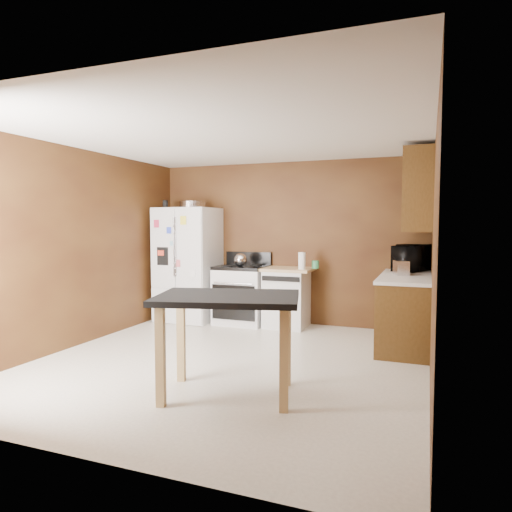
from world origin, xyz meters
The scene contains 18 objects.
floor centered at (0.00, 0.00, 0.00)m, with size 4.50×4.50×0.00m, color white.
ceiling centered at (0.00, 0.00, 2.50)m, with size 4.50×4.50×0.00m, color white.
wall_back centered at (0.00, 2.25, 1.25)m, with size 4.20×4.20×0.00m, color #593917.
wall_front centered at (0.00, -2.25, 1.25)m, with size 4.20×4.20×0.00m, color #593917.
wall_left centered at (-2.10, 0.00, 1.25)m, with size 4.50×4.50×0.00m, color #593917.
wall_right centered at (2.10, 0.00, 1.25)m, with size 4.50×4.50×0.00m, color #593917.
roasting_pan centered at (-1.48, 1.91, 1.85)m, with size 0.42×0.42×0.11m, color silver.
pen_cup centered at (-1.91, 1.78, 1.86)m, with size 0.08×0.08×0.12m, color black.
kettle centered at (-0.62, 1.83, 1.00)m, with size 0.20×0.20×0.20m, color silver.
paper_towel centered at (0.35, 1.82, 1.01)m, with size 0.11×0.11×0.24m, color white.
green_canister centered at (0.50, 2.00, 0.95)m, with size 0.11×0.11×0.12m, color #3C9C5A.
toaster centered at (1.74, 1.49, 0.99)m, with size 0.15×0.25×0.18m, color silver.
microwave centered at (1.84, 2.07, 1.06)m, with size 0.60×0.40×0.33m, color black.
refrigerator centered at (-1.55, 1.86, 0.90)m, with size 0.90×0.80×1.80m.
gas_range centered at (-0.64, 1.92, 0.46)m, with size 0.76×0.68×1.10m.
dishwasher centered at (0.08, 1.95, 0.45)m, with size 0.78×0.63×0.89m.
right_cabinets centered at (1.84, 1.48, 0.91)m, with size 0.63×1.58×2.45m.
island centered at (0.39, -0.88, 0.77)m, with size 1.42×1.12×0.91m.
Camera 1 is at (2.06, -4.55, 1.54)m, focal length 32.00 mm.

